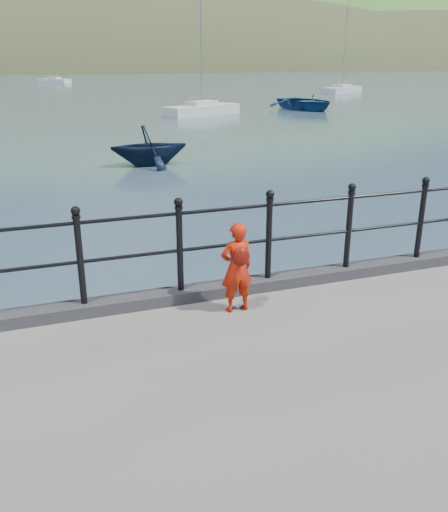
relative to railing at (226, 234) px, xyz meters
name	(u,v)px	position (x,y,z in m)	size (l,w,h in m)	color
ground	(222,355)	(0.00, 0.15, -1.82)	(600.00, 600.00, 0.00)	#2D4251
kerb	(225,288)	(0.00, 0.00, -0.75)	(60.00, 0.30, 0.15)	#28282B
railing	(226,234)	(0.00, 0.00, 0.00)	(18.11, 0.11, 1.20)	black
far_shore	(124,122)	(38.34, 239.56, -24.39)	(830.00, 200.00, 156.00)	#333A21
child	(237,267)	(-0.04, -0.51, -0.26)	(0.42, 0.33, 1.12)	red
launch_blue	(306,102)	(19.20, 34.30, -1.21)	(4.26, 5.96, 1.24)	navy
launch_navy	(149,146)	(2.11, 14.53, -1.05)	(2.52, 2.92, 1.54)	black
sailboat_near	(202,110)	(10.03, 33.01, -1.48)	(6.42, 4.38, 8.66)	silver
sailboat_deep	(54,81)	(2.98, 93.99, -1.48)	(5.38, 5.54, 8.82)	white
sailboat_far	(342,90)	(34.00, 53.19, -1.48)	(7.19, 5.65, 10.27)	silver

